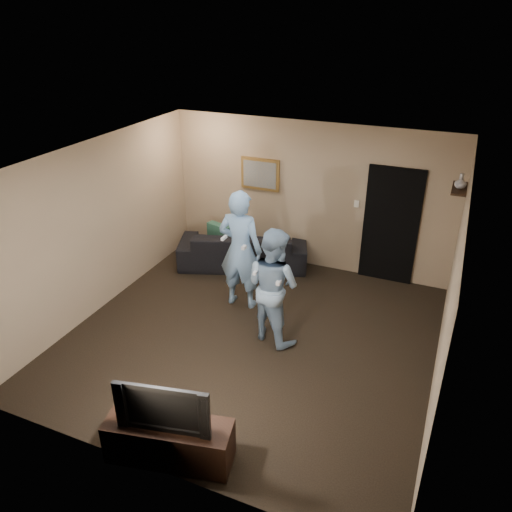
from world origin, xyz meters
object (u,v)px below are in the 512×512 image
at_px(tv_console, 169,441).
at_px(sofa, 243,248).
at_px(wii_player_right, 273,285).
at_px(wii_player_left, 240,250).
at_px(television, 165,403).

bearing_deg(tv_console, sofa, 92.55).
bearing_deg(tv_console, wii_player_right, 73.63).
xyz_separation_m(wii_player_left, wii_player_right, (0.78, -0.64, -0.11)).
bearing_deg(sofa, wii_player_left, 93.16).
xyz_separation_m(television, wii_player_left, (-0.59, 3.08, 0.19)).
height_order(sofa, tv_console, sofa).
height_order(tv_console, wii_player_right, wii_player_right).
height_order(tv_console, wii_player_left, wii_player_left).
bearing_deg(wii_player_left, television, -79.08).
distance_m(sofa, wii_player_right, 2.33).
relative_size(television, wii_player_right, 0.57).
height_order(sofa, television, television).
distance_m(tv_console, wii_player_left, 3.21).
height_order(television, wii_player_left, wii_player_left).
xyz_separation_m(sofa, tv_console, (1.11, -4.31, -0.08)).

